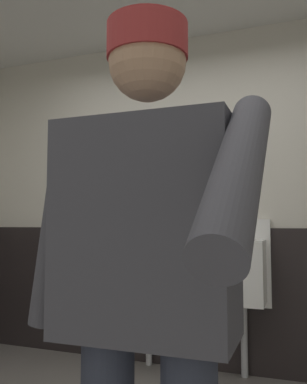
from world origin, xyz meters
The scene contains 6 objects.
wall_back centered at (0.00, 1.69, 1.33)m, with size 4.92×0.12×2.66m, color beige.
wainscot_band_back centered at (0.00, 1.62, 0.54)m, with size 4.32×0.03×1.08m, color black.
urinal_left centered at (-0.39, 1.47, 0.78)m, with size 0.40×0.34×1.24m.
urinal_middle centered at (0.36, 1.47, 0.78)m, with size 0.40×0.34×1.24m.
privacy_divider_panel centered at (-0.02, 1.40, 0.95)m, with size 0.04×0.40×0.90m, color #4C4C51.
person centered at (0.41, -0.56, 0.97)m, with size 0.67×0.60×1.65m.
Camera 1 is at (0.79, -1.53, 1.12)m, focal length 37.90 mm.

